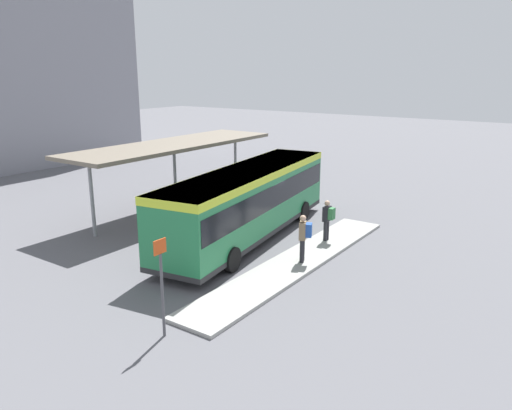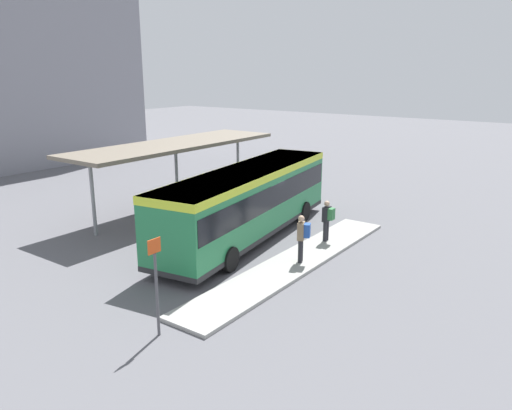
% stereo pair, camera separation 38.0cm
% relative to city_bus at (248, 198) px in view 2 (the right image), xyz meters
% --- Properties ---
extents(ground_plane, '(120.00, 120.00, 0.00)m').
position_rel_city_bus_xyz_m(ground_plane, '(-0.01, -0.00, -1.78)').
color(ground_plane, '#5B5B60').
extents(curb_island, '(12.25, 1.80, 0.12)m').
position_rel_city_bus_xyz_m(curb_island, '(-1.37, -3.22, -1.72)').
color(curb_island, '#9E9E99').
rests_on(curb_island, ground_plane).
extents(city_bus, '(11.80, 4.14, 3.03)m').
position_rel_city_bus_xyz_m(city_bus, '(0.00, 0.00, 0.00)').
color(city_bus, '#237A47').
rests_on(city_bus, ground_plane).
extents(pedestrian_waiting, '(0.53, 0.57, 1.80)m').
position_rel_city_bus_xyz_m(pedestrian_waiting, '(-1.30, -3.46, -0.63)').
color(pedestrian_waiting, '#232328').
rests_on(pedestrian_waiting, curb_island).
extents(pedestrian_companion, '(0.43, 0.45, 1.73)m').
position_rel_city_bus_xyz_m(pedestrian_companion, '(1.38, -3.09, -0.67)').
color(pedestrian_companion, '#232328').
rests_on(pedestrian_companion, curb_island).
extents(bicycle_orange, '(0.48, 1.54, 0.66)m').
position_rel_city_bus_xyz_m(bicycle_orange, '(7.99, 4.06, -1.45)').
color(bicycle_orange, black).
rests_on(bicycle_orange, ground_plane).
extents(bicycle_yellow, '(0.48, 1.53, 0.66)m').
position_rel_city_bus_xyz_m(bicycle_yellow, '(7.76, 4.96, -1.45)').
color(bicycle_yellow, black).
rests_on(bicycle_yellow, ground_plane).
extents(station_shelter, '(12.09, 3.46, 3.52)m').
position_rel_city_bus_xyz_m(station_shelter, '(1.50, 5.71, 1.59)').
color(station_shelter, '#706656').
rests_on(station_shelter, ground_plane).
extents(platform_sign, '(0.44, 0.08, 2.80)m').
position_rel_city_bus_xyz_m(platform_sign, '(-8.05, -2.92, -0.22)').
color(platform_sign, '#4C4C51').
rests_on(platform_sign, ground_plane).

